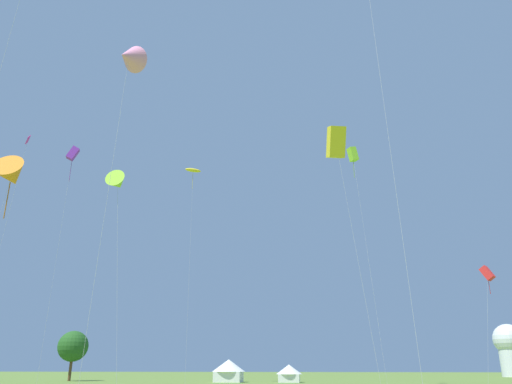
{
  "coord_description": "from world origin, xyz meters",
  "views": [
    {
      "loc": [
        4.59,
        -5.34,
        2.14
      ],
      "look_at": [
        0.0,
        32.0,
        15.65
      ],
      "focal_mm": 34.12,
      "sensor_mm": 36.0,
      "label": 1
    }
  ],
  "objects_px": {
    "kite_yellow_parafoil": "(193,171)",
    "kite_lime_delta": "(118,183)",
    "kite_lime_box": "(353,155)",
    "kite_orange_delta": "(12,175)",
    "kite_pink_delta": "(129,57)",
    "observatory_dome": "(510,347)",
    "kite_yellow_box": "(336,142)",
    "festival_tent_right": "(229,369)",
    "tree_distant_left": "(73,346)",
    "kite_red_box": "(487,273)",
    "festival_tent_left": "(289,372)",
    "kite_purple_box": "(73,154)",
    "kite_magenta_diamond": "(24,154)"
  },
  "relations": [
    {
      "from": "kite_lime_box",
      "to": "kite_pink_delta",
      "type": "distance_m",
      "value": 36.73
    },
    {
      "from": "festival_tent_left",
      "to": "kite_purple_box",
      "type": "bearing_deg",
      "value": -138.87
    },
    {
      "from": "kite_yellow_parafoil",
      "to": "festival_tent_left",
      "type": "xyz_separation_m",
      "value": [
        13.03,
        8.47,
        -27.94
      ]
    },
    {
      "from": "tree_distant_left",
      "to": "kite_red_box",
      "type": "bearing_deg",
      "value": -15.82
    },
    {
      "from": "kite_lime_delta",
      "to": "observatory_dome",
      "type": "xyz_separation_m",
      "value": [
        56.68,
        78.71,
        -10.51
      ]
    },
    {
      "from": "kite_lime_box",
      "to": "kite_orange_delta",
      "type": "distance_m",
      "value": 40.38
    },
    {
      "from": "tree_distant_left",
      "to": "observatory_dome",
      "type": "bearing_deg",
      "value": 26.29
    },
    {
      "from": "kite_orange_delta",
      "to": "tree_distant_left",
      "type": "height_order",
      "value": "kite_orange_delta"
    },
    {
      "from": "kite_red_box",
      "to": "tree_distant_left",
      "type": "distance_m",
      "value": 60.86
    },
    {
      "from": "kite_lime_box",
      "to": "observatory_dome",
      "type": "bearing_deg",
      "value": 57.48
    },
    {
      "from": "kite_orange_delta",
      "to": "tree_distant_left",
      "type": "xyz_separation_m",
      "value": [
        -9.46,
        35.39,
        -14.51
      ]
    },
    {
      "from": "kite_lime_delta",
      "to": "festival_tent_left",
      "type": "height_order",
      "value": "kite_lime_delta"
    },
    {
      "from": "kite_red_box",
      "to": "kite_pink_delta",
      "type": "xyz_separation_m",
      "value": [
        -32.61,
        -31.02,
        10.79
      ]
    },
    {
      "from": "festival_tent_left",
      "to": "kite_red_box",
      "type": "bearing_deg",
      "value": -29.79
    },
    {
      "from": "kite_magenta_diamond",
      "to": "observatory_dome",
      "type": "distance_m",
      "value": 101.33
    },
    {
      "from": "kite_lime_box",
      "to": "festival_tent_left",
      "type": "height_order",
      "value": "kite_lime_box"
    },
    {
      "from": "kite_orange_delta",
      "to": "kite_lime_delta",
      "type": "xyz_separation_m",
      "value": [
        12.76,
        -4.34,
        -3.06
      ]
    },
    {
      "from": "tree_distant_left",
      "to": "kite_lime_box",
      "type": "bearing_deg",
      "value": -20.14
    },
    {
      "from": "kite_orange_delta",
      "to": "kite_lime_box",
      "type": "bearing_deg",
      "value": 29.37
    },
    {
      "from": "kite_magenta_diamond",
      "to": "kite_pink_delta",
      "type": "relative_size",
      "value": 1.15
    },
    {
      "from": "kite_magenta_diamond",
      "to": "observatory_dome",
      "type": "xyz_separation_m",
      "value": [
        73.9,
        66.55,
        -19.47
      ]
    },
    {
      "from": "kite_orange_delta",
      "to": "tree_distant_left",
      "type": "bearing_deg",
      "value": 104.96
    },
    {
      "from": "kite_orange_delta",
      "to": "kite_pink_delta",
      "type": "distance_m",
      "value": 20.43
    },
    {
      "from": "kite_red_box",
      "to": "kite_purple_box",
      "type": "bearing_deg",
      "value": -170.93
    },
    {
      "from": "kite_yellow_parafoil",
      "to": "kite_pink_delta",
      "type": "distance_m",
      "value": 37.18
    },
    {
      "from": "kite_lime_delta",
      "to": "kite_lime_box",
      "type": "bearing_deg",
      "value": 47.64
    },
    {
      "from": "kite_magenta_diamond",
      "to": "kite_yellow_parafoil",
      "type": "bearing_deg",
      "value": 45.89
    },
    {
      "from": "kite_yellow_box",
      "to": "festival_tent_right",
      "type": "relative_size",
      "value": 4.75
    },
    {
      "from": "kite_lime_box",
      "to": "kite_lime_delta",
      "type": "height_order",
      "value": "kite_lime_box"
    },
    {
      "from": "kite_purple_box",
      "to": "kite_pink_delta",
      "type": "height_order",
      "value": "kite_purple_box"
    },
    {
      "from": "kite_yellow_box",
      "to": "kite_pink_delta",
      "type": "xyz_separation_m",
      "value": [
        -15.03,
        -11.52,
        2.18
      ]
    },
    {
      "from": "festival_tent_right",
      "to": "tree_distant_left",
      "type": "distance_m",
      "value": 25.67
    },
    {
      "from": "kite_yellow_box",
      "to": "kite_lime_box",
      "type": "relative_size",
      "value": 0.76
    },
    {
      "from": "festival_tent_right",
      "to": "kite_purple_box",
      "type": "bearing_deg",
      "value": -126.68
    },
    {
      "from": "festival_tent_left",
      "to": "kite_orange_delta",
      "type": "bearing_deg",
      "value": -126.82
    },
    {
      "from": "festival_tent_right",
      "to": "observatory_dome",
      "type": "bearing_deg",
      "value": 37.83
    },
    {
      "from": "kite_yellow_parafoil",
      "to": "kite_yellow_box",
      "type": "bearing_deg",
      "value": -51.72
    },
    {
      "from": "kite_yellow_box",
      "to": "kite_magenta_diamond",
      "type": "relative_size",
      "value": 0.8
    },
    {
      "from": "kite_lime_box",
      "to": "festival_tent_right",
      "type": "bearing_deg",
      "value": 144.01
    },
    {
      "from": "kite_yellow_parafoil",
      "to": "observatory_dome",
      "type": "bearing_deg",
      "value": 40.84
    },
    {
      "from": "kite_lime_box",
      "to": "kite_yellow_box",
      "type": "bearing_deg",
      "value": -99.23
    },
    {
      "from": "observatory_dome",
      "to": "kite_yellow_box",
      "type": "bearing_deg",
      "value": -117.09
    },
    {
      "from": "kite_yellow_parafoil",
      "to": "kite_lime_delta",
      "type": "relative_size",
      "value": 1.7
    },
    {
      "from": "kite_yellow_box",
      "to": "kite_yellow_parafoil",
      "type": "xyz_separation_m",
      "value": [
        -19.61,
        24.86,
        8.31
      ]
    },
    {
      "from": "kite_pink_delta",
      "to": "kite_lime_delta",
      "type": "bearing_deg",
      "value": 113.13
    },
    {
      "from": "kite_yellow_box",
      "to": "kite_lime_box",
      "type": "height_order",
      "value": "kite_lime_box"
    },
    {
      "from": "kite_yellow_parafoil",
      "to": "kite_orange_delta",
      "type": "distance_m",
      "value": 28.55
    },
    {
      "from": "kite_pink_delta",
      "to": "observatory_dome",
      "type": "relative_size",
      "value": 2.26
    },
    {
      "from": "kite_red_box",
      "to": "kite_lime_box",
      "type": "bearing_deg",
      "value": 178.37
    },
    {
      "from": "kite_magenta_diamond",
      "to": "observatory_dome",
      "type": "relative_size",
      "value": 2.6
    }
  ]
}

